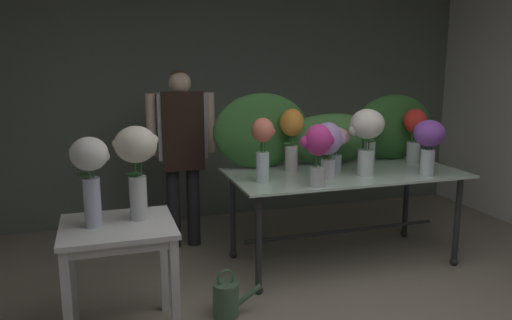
{
  "coord_description": "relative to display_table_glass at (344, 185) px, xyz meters",
  "views": [
    {
      "loc": [
        -1.43,
        -2.1,
        1.75
      ],
      "look_at": [
        -0.33,
        1.37,
        1.01
      ],
      "focal_mm": 35.16,
      "sensor_mm": 36.0,
      "label": 1
    }
  ],
  "objects": [
    {
      "name": "vase_lilac_roses",
      "position": [
        -0.24,
        -0.17,
        0.39
      ],
      "size": [
        0.26,
        0.23,
        0.45
      ],
      "color": "silver",
      "rests_on": "display_table_glass"
    },
    {
      "name": "vase_ivory_freesia",
      "position": [
        0.1,
        -0.16,
        0.46
      ],
      "size": [
        0.29,
        0.27,
        0.54
      ],
      "color": "silver",
      "rests_on": "display_table_glass"
    },
    {
      "name": "vase_magenta_anemones",
      "position": [
        -0.43,
        -0.39,
        0.41
      ],
      "size": [
        0.27,
        0.2,
        0.47
      ],
      "color": "silver",
      "rests_on": "display_table_glass"
    },
    {
      "name": "vase_blush_peonies",
      "position": [
        -0.07,
        0.04,
        0.37
      ],
      "size": [
        0.24,
        0.23,
        0.38
      ],
      "color": "silver",
      "rests_on": "display_table_glass"
    },
    {
      "name": "florist",
      "position": [
        -1.25,
        0.79,
        0.33
      ],
      "size": [
        0.62,
        0.24,
        1.64
      ],
      "color": "#232328",
      "rests_on": "ground"
    },
    {
      "name": "vase_cream_lisianthus_tall",
      "position": [
        -1.75,
        -0.61,
        0.46
      ],
      "size": [
        0.28,
        0.26,
        0.59
      ],
      "color": "silver",
      "rests_on": "side_table_white"
    },
    {
      "name": "vase_white_roses_tall",
      "position": [
        -2.03,
        -0.68,
        0.41
      ],
      "size": [
        0.23,
        0.22,
        0.55
      ],
      "color": "silver",
      "rests_on": "side_table_white"
    },
    {
      "name": "vase_sunset_carnations",
      "position": [
        -0.42,
        0.17,
        0.44
      ],
      "size": [
        0.2,
        0.2,
        0.53
      ],
      "color": "silver",
      "rests_on": "display_table_glass"
    },
    {
      "name": "foliage_backdrop",
      "position": [
        0.04,
        0.35,
        0.4
      ],
      "size": [
        2.14,
        0.31,
        0.65
      ],
      "color": "#387033",
      "rests_on": "display_table_glass"
    },
    {
      "name": "vase_scarlet_lilies",
      "position": [
        0.76,
        0.13,
        0.42
      ],
      "size": [
        0.21,
        0.21,
        0.5
      ],
      "color": "silver",
      "rests_on": "display_table_glass"
    },
    {
      "name": "ground_plane",
      "position": [
        -0.54,
        0.03,
        -0.69
      ],
      "size": [
        7.28,
        7.28,
        0.0
      ],
      "primitive_type": "plane",
      "color": "gray"
    },
    {
      "name": "vase_violet_stock",
      "position": [
        0.58,
        -0.32,
        0.41
      ],
      "size": [
        0.25,
        0.25,
        0.46
      ],
      "color": "silver",
      "rests_on": "display_table_glass"
    },
    {
      "name": "vase_coral_ranunculus",
      "position": [
        -0.77,
        -0.13,
        0.41
      ],
      "size": [
        0.2,
        0.17,
        0.5
      ],
      "color": "silver",
      "rests_on": "display_table_glass"
    },
    {
      "name": "watering_can",
      "position": [
        -1.2,
        -0.62,
        -0.56
      ],
      "size": [
        0.35,
        0.18,
        0.34
      ],
      "color": "#4C704C",
      "rests_on": "ground"
    },
    {
      "name": "wall_back",
      "position": [
        -0.54,
        1.68,
        0.61
      ],
      "size": [
        5.6,
        0.12,
        2.6
      ],
      "primitive_type": "cube",
      "color": "slate",
      "rests_on": "ground"
    },
    {
      "name": "side_table_white",
      "position": [
        -1.89,
        -0.68,
        -0.04
      ],
      "size": [
        0.68,
        0.63,
        0.75
      ],
      "color": "white",
      "rests_on": "ground"
    },
    {
      "name": "vase_fuchsia_tulips",
      "position": [
        0.35,
        0.19,
        0.43
      ],
      "size": [
        0.26,
        0.23,
        0.47
      ],
      "color": "silver",
      "rests_on": "display_table_glass"
    },
    {
      "name": "display_table_glass",
      "position": [
        0.0,
        0.0,
        0.0
      ],
      "size": [
        1.97,
        0.94,
        0.81
      ],
      "color": "silver",
      "rests_on": "ground"
    }
  ]
}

